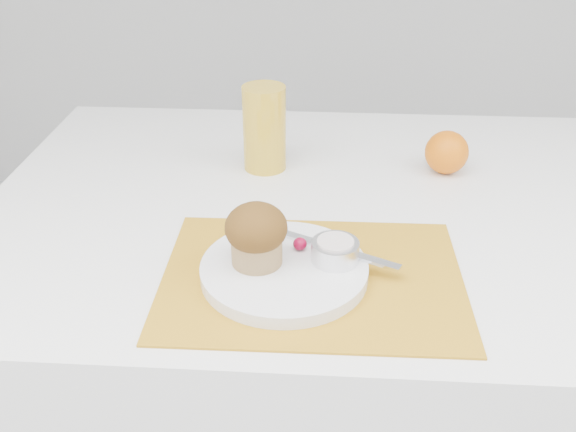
# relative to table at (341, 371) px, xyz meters

# --- Properties ---
(table) EXTENTS (1.20, 0.80, 0.75)m
(table) POSITION_rel_table_xyz_m (0.00, 0.00, 0.00)
(table) COLOR white
(table) RESTS_ON ground
(placemat) EXTENTS (0.41, 0.30, 0.00)m
(placemat) POSITION_rel_table_xyz_m (-0.06, -0.22, 0.38)
(placemat) COLOR #C1861A
(placemat) RESTS_ON table
(plate) EXTENTS (0.29, 0.29, 0.02)m
(plate) POSITION_rel_table_xyz_m (-0.09, -0.22, 0.39)
(plate) COLOR white
(plate) RESTS_ON placemat
(ramekin) EXTENTS (0.08, 0.08, 0.03)m
(ramekin) POSITION_rel_table_xyz_m (-0.03, -0.20, 0.41)
(ramekin) COLOR silver
(ramekin) RESTS_ON plate
(cream) EXTENTS (0.06, 0.06, 0.01)m
(cream) POSITION_rel_table_xyz_m (-0.03, -0.20, 0.42)
(cream) COLOR beige
(cream) RESTS_ON ramekin
(raspberry_near) EXTENTS (0.02, 0.02, 0.02)m
(raspberry_near) POSITION_rel_table_xyz_m (-0.08, -0.18, 0.41)
(raspberry_near) COLOR #62021C
(raspberry_near) RESTS_ON plate
(raspberry_far) EXTENTS (0.02, 0.02, 0.02)m
(raspberry_far) POSITION_rel_table_xyz_m (-0.05, -0.19, 0.41)
(raspberry_far) COLOR #630217
(raspberry_far) RESTS_ON plate
(butter_knife) EXTENTS (0.16, 0.09, 0.00)m
(butter_knife) POSITION_rel_table_xyz_m (-0.02, -0.18, 0.40)
(butter_knife) COLOR silver
(butter_knife) RESTS_ON plate
(orange) EXTENTS (0.08, 0.08, 0.08)m
(orange) POSITION_rel_table_xyz_m (0.17, 0.12, 0.41)
(orange) COLOR orange
(orange) RESTS_ON table
(juice_glass) EXTENTS (0.09, 0.09, 0.15)m
(juice_glass) POSITION_rel_table_xyz_m (-0.15, 0.12, 0.45)
(juice_glass) COLOR gold
(juice_glass) RESTS_ON table
(muffin) EXTENTS (0.08, 0.08, 0.09)m
(muffin) POSITION_rel_table_xyz_m (-0.13, -0.21, 0.44)
(muffin) COLOR #A4814F
(muffin) RESTS_ON plate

